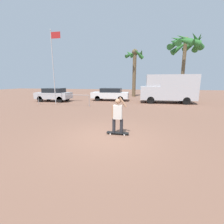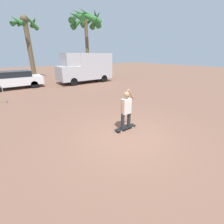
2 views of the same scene
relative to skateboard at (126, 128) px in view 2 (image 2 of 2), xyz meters
The scene contains 7 objects.
ground_plane 0.50m from the skateboard, 131.13° to the right, with size 80.00×80.00×0.00m, color brown.
skateboard is the anchor object (origin of this frame).
person_skateboarder 0.86m from the skateboard, behind, with size 0.65×0.24×1.58m.
camper_van 11.78m from the skateboard, 70.20° to the left, with size 5.70×2.21×3.02m.
parked_car_white 12.25m from the skateboard, 102.59° to the left, with size 4.48×1.95×1.52m.
palm_tree_near_van 17.09m from the skateboard, 67.02° to the left, with size 4.42×4.39×7.92m.
palm_tree_center_background 18.37m from the skateboard, 90.12° to the left, with size 2.99×3.08×7.07m.
Camera 2 is at (-3.40, -3.72, 2.90)m, focal length 24.00 mm.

